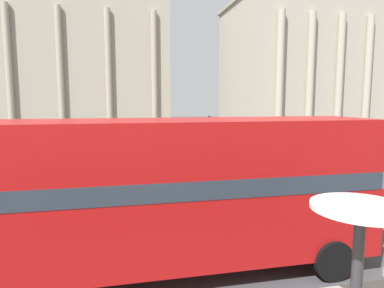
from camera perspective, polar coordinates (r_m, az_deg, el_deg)
The scene contains 11 objects.
double_decker_bus at distance 8.85m, azimuth -5.12°, elevation -7.72°, with size 11.25×2.63×4.10m.
cafe_dining_table at distance 2.41m, azimuth 26.12°, elevation -13.60°, with size 0.60×0.60×0.73m.
plaza_building_left at distance 59.65m, azimuth -17.02°, elevation 12.88°, with size 26.08×12.43×21.80m.
plaza_building_right at distance 56.47m, azimuth 22.19°, elevation 11.37°, with size 31.24×16.00×18.58m.
traffic_light_near at distance 12.12m, azimuth -10.39°, elevation -3.31°, with size 0.42×0.24×3.65m.
traffic_light_mid at distance 19.21m, azimuth 3.05°, elevation 0.82°, with size 0.42×0.24×3.77m.
car_navy at distance 27.73m, azimuth 8.90°, elevation -0.99°, with size 4.20×1.93×1.35m.
car_black at distance 31.25m, azimuth -12.07°, elevation -0.16°, with size 4.20×1.93×1.35m.
pedestrian_red at distance 34.10m, azimuth 2.71°, elevation 1.07°, with size 0.32×0.32×1.72m.
pedestrian_white at distance 27.82m, azimuth -1.72°, elevation -0.17°, with size 0.32×0.32×1.80m.
pedestrian_blue at distance 16.24m, azimuth -20.65°, elevation -6.26°, with size 0.32×0.32×1.63m.
Camera 1 is at (-0.95, -2.10, 4.55)m, focal length 32.00 mm.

